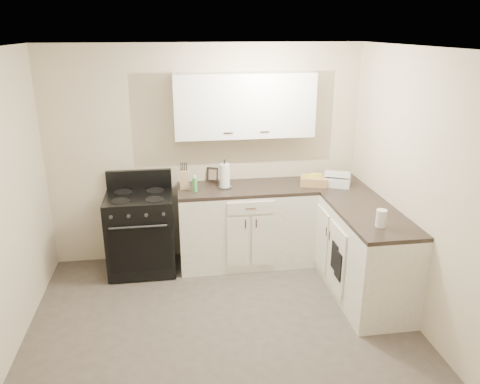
{
  "coord_description": "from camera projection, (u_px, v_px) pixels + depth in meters",
  "views": [
    {
      "loc": [
        -0.39,
        -3.46,
        2.65
      ],
      "look_at": [
        0.26,
        0.85,
        1.11
      ],
      "focal_mm": 35.0,
      "sensor_mm": 36.0,
      "label": 1
    }
  ],
  "objects": [
    {
      "name": "upper_cabinets",
      "position": [
        244.0,
        105.0,
        5.15
      ],
      "size": [
        1.55,
        0.3,
        0.7
      ],
      "primitive_type": "cube",
      "color": "white",
      "rests_on": "wall_back"
    },
    {
      "name": "oven_mitt_far",
      "position": [
        335.0,
        256.0,
        4.69
      ],
      "size": [
        0.02,
        0.17,
        0.29
      ],
      "primitive_type": "cube",
      "color": "black",
      "rests_on": "base_cabinets_right"
    },
    {
      "name": "oven_mitt_near",
      "position": [
        339.0,
        265.0,
        4.6
      ],
      "size": [
        0.02,
        0.17,
        0.29
      ],
      "primitive_type": "cube",
      "color": "black",
      "rests_on": "base_cabinets_right"
    },
    {
      "name": "ceiling",
      "position": [
        222.0,
        50.0,
        3.33
      ],
      "size": [
        3.6,
        3.6,
        0.0
      ],
      "primitive_type": "plane",
      "color": "white",
      "rests_on": "wall_back"
    },
    {
      "name": "knife_block",
      "position": [
        184.0,
        180.0,
        5.21
      ],
      "size": [
        0.1,
        0.09,
        0.21
      ],
      "primitive_type": "cube",
      "rotation": [
        0.0,
        0.0,
        -0.07
      ],
      "color": "tan",
      "rests_on": "countertop_back"
    },
    {
      "name": "countertop_back",
      "position": [
        246.0,
        188.0,
        5.32
      ],
      "size": [
        1.55,
        0.6,
        0.04
      ],
      "primitive_type": "cube",
      "color": "black",
      "rests_on": "base_cabinets_back"
    },
    {
      "name": "stove",
      "position": [
        141.0,
        233.0,
        5.28
      ],
      "size": [
        0.74,
        0.63,
        0.89
      ],
      "primitive_type": "cube",
      "color": "black",
      "rests_on": "floor"
    },
    {
      "name": "glass_jar",
      "position": [
        381.0,
        218.0,
        4.22
      ],
      "size": [
        0.12,
        0.12,
        0.16
      ],
      "primitive_type": "cylinder",
      "rotation": [
        0.0,
        0.0,
        -0.3
      ],
      "color": "silver",
      "rests_on": "countertop_right"
    },
    {
      "name": "wall_front",
      "position": [
        272.0,
        362.0,
        2.07
      ],
      "size": [
        3.6,
        0.0,
        3.6
      ],
      "primitive_type": "plane",
      "rotation": [
        -1.57,
        0.0,
        0.0
      ],
      "color": "beige",
      "rests_on": "ground"
    },
    {
      "name": "countertop_right",
      "position": [
        358.0,
        203.0,
        4.86
      ],
      "size": [
        0.6,
        1.9,
        0.04
      ],
      "primitive_type": "cube",
      "color": "black",
      "rests_on": "base_cabinets_right"
    },
    {
      "name": "base_cabinets_right",
      "position": [
        354.0,
        244.0,
        5.02
      ],
      "size": [
        0.6,
        1.9,
        0.9
      ],
      "primitive_type": "cube",
      "color": "white",
      "rests_on": "floor"
    },
    {
      "name": "wall_back",
      "position": [
        206.0,
        155.0,
        5.43
      ],
      "size": [
        3.6,
        0.0,
        3.6
      ],
      "primitive_type": "plane",
      "rotation": [
        1.57,
        0.0,
        0.0
      ],
      "color": "beige",
      "rests_on": "ground"
    },
    {
      "name": "floor",
      "position": [
        226.0,
        342.0,
        4.16
      ],
      "size": [
        3.6,
        3.6,
        0.0
      ],
      "primitive_type": "plane",
      "color": "#473F38",
      "rests_on": "ground"
    },
    {
      "name": "paper_towel",
      "position": [
        225.0,
        176.0,
        5.24
      ],
      "size": [
        0.13,
        0.13,
        0.27
      ],
      "primitive_type": "cylinder",
      "rotation": [
        0.0,
        0.0,
        0.14
      ],
      "color": "white",
      "rests_on": "countertop_back"
    },
    {
      "name": "wall_right",
      "position": [
        433.0,
        200.0,
        4.0
      ],
      "size": [
        0.0,
        3.6,
        3.6
      ],
      "primitive_type": "plane",
      "rotation": [
        1.57,
        0.0,
        -1.57
      ],
      "color": "beige",
      "rests_on": "ground"
    },
    {
      "name": "picture_frame",
      "position": [
        213.0,
        174.0,
        5.47
      ],
      "size": [
        0.14,
        0.09,
        0.17
      ],
      "primitive_type": "cube",
      "rotation": [
        -0.14,
        0.0,
        -0.4
      ],
      "color": "black",
      "rests_on": "countertop_back"
    },
    {
      "name": "soap_bottle",
      "position": [
        195.0,
        185.0,
        5.13
      ],
      "size": [
        0.06,
        0.06,
        0.16
      ],
      "primitive_type": "cylinder",
      "rotation": [
        0.0,
        0.0,
        -0.06
      ],
      "color": "green",
      "rests_on": "countertop_back"
    },
    {
      "name": "base_cabinets_back",
      "position": [
        246.0,
        226.0,
        5.47
      ],
      "size": [
        1.55,
        0.6,
        0.9
      ],
      "primitive_type": "cube",
      "color": "white",
      "rests_on": "floor"
    },
    {
      "name": "countertop_grill",
      "position": [
        338.0,
        181.0,
        5.35
      ],
      "size": [
        0.36,
        0.35,
        0.1
      ],
      "primitive_type": "cube",
      "rotation": [
        0.0,
        0.0,
        -0.43
      ],
      "color": "white",
      "rests_on": "countertop_right"
    },
    {
      "name": "wicker_basket",
      "position": [
        314.0,
        181.0,
        5.34
      ],
      "size": [
        0.35,
        0.28,
        0.1
      ],
      "primitive_type": "cube",
      "rotation": [
        0.0,
        0.0,
        -0.32
      ],
      "color": "tan",
      "rests_on": "countertop_right"
    }
  ]
}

